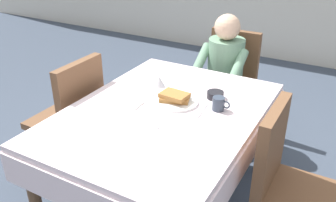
% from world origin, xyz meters
% --- Properties ---
extents(dining_table_main, '(1.12, 1.52, 0.74)m').
position_xyz_m(dining_table_main, '(0.00, 0.00, 0.65)').
color(dining_table_main, silver).
rests_on(dining_table_main, ground).
extents(chair_diner, '(0.44, 0.45, 0.93)m').
position_xyz_m(chair_diner, '(-0.00, 1.17, 0.53)').
color(chair_diner, brown).
rests_on(chair_diner, ground).
extents(diner_person, '(0.40, 0.43, 1.12)m').
position_xyz_m(diner_person, '(-0.00, 1.01, 0.67)').
color(diner_person, gray).
rests_on(diner_person, ground).
extents(chair_left_side, '(0.45, 0.44, 0.93)m').
position_xyz_m(chair_left_side, '(-0.77, 0.00, 0.53)').
color(chair_left_side, brown).
rests_on(chair_left_side, ground).
extents(chair_right_side, '(0.45, 0.44, 0.93)m').
position_xyz_m(chair_right_side, '(0.77, 0.00, 0.53)').
color(chair_right_side, brown).
rests_on(chair_right_side, ground).
extents(plate_breakfast, '(0.28, 0.28, 0.02)m').
position_xyz_m(plate_breakfast, '(0.02, 0.13, 0.75)').
color(plate_breakfast, white).
rests_on(plate_breakfast, dining_table_main).
extents(breakfast_stack, '(0.21, 0.17, 0.05)m').
position_xyz_m(breakfast_stack, '(0.01, 0.13, 0.78)').
color(breakfast_stack, '#A36B33').
rests_on(breakfast_stack, plate_breakfast).
extents(cup_coffee, '(0.11, 0.08, 0.08)m').
position_xyz_m(cup_coffee, '(0.29, 0.17, 0.78)').
color(cup_coffee, '#333D4C').
rests_on(cup_coffee, dining_table_main).
extents(bowl_butter, '(0.11, 0.11, 0.04)m').
position_xyz_m(bowl_butter, '(0.21, 0.32, 0.76)').
color(bowl_butter, black).
rests_on(bowl_butter, dining_table_main).
extents(syrup_pitcher, '(0.08, 0.08, 0.07)m').
position_xyz_m(syrup_pitcher, '(-0.21, 0.30, 0.78)').
color(syrup_pitcher, silver).
rests_on(syrup_pitcher, dining_table_main).
extents(fork_left_of_plate, '(0.02, 0.18, 0.00)m').
position_xyz_m(fork_left_of_plate, '(-0.17, 0.11, 0.74)').
color(fork_left_of_plate, silver).
rests_on(fork_left_of_plate, dining_table_main).
extents(knife_right_of_plate, '(0.04, 0.20, 0.00)m').
position_xyz_m(knife_right_of_plate, '(0.21, 0.11, 0.74)').
color(knife_right_of_plate, silver).
rests_on(knife_right_of_plate, dining_table_main).
extents(spoon_near_edge, '(0.15, 0.05, 0.00)m').
position_xyz_m(spoon_near_edge, '(0.01, -0.19, 0.74)').
color(spoon_near_edge, silver).
rests_on(spoon_near_edge, dining_table_main).
extents(napkin_folded, '(0.18, 0.13, 0.01)m').
position_xyz_m(napkin_folded, '(-0.24, -0.04, 0.74)').
color(napkin_folded, white).
rests_on(napkin_folded, dining_table_main).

